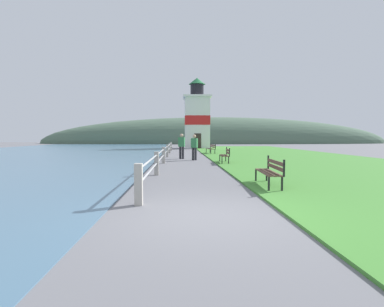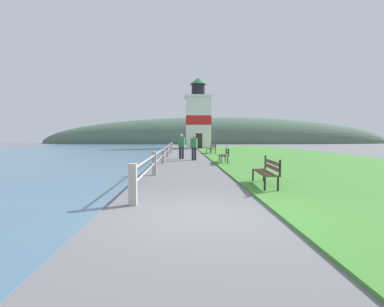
{
  "view_description": "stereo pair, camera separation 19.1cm",
  "coord_description": "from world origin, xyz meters",
  "px_view_note": "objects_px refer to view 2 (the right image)",
  "views": [
    {
      "loc": [
        -0.53,
        -5.88,
        1.59
      ],
      "look_at": [
        0.42,
        16.77,
        0.3
      ],
      "focal_mm": 28.0,
      "sensor_mm": 36.0,
      "label": 1
    },
    {
      "loc": [
        -0.34,
        -5.89,
        1.59
      ],
      "look_at": [
        0.42,
        16.77,
        0.3
      ],
      "focal_mm": 28.0,
      "sensor_mm": 36.0,
      "label": 2
    }
  ],
  "objects_px": {
    "person_strolling": "(181,145)",
    "park_bench_near": "(267,170)",
    "park_bench_midway": "(225,154)",
    "park_bench_far": "(212,148)",
    "lighthouse": "(198,118)",
    "person_by_railing": "(194,146)"
  },
  "relations": [
    {
      "from": "person_strolling",
      "to": "park_bench_near",
      "type": "bearing_deg",
      "value": -151.04
    },
    {
      "from": "park_bench_midway",
      "to": "park_bench_far",
      "type": "height_order",
      "value": "same"
    },
    {
      "from": "lighthouse",
      "to": "person_strolling",
      "type": "bearing_deg",
      "value": -96.54
    },
    {
      "from": "park_bench_midway",
      "to": "person_strolling",
      "type": "bearing_deg",
      "value": -51.47
    },
    {
      "from": "lighthouse",
      "to": "person_by_railing",
      "type": "distance_m",
      "value": 20.97
    },
    {
      "from": "park_bench_midway",
      "to": "lighthouse",
      "type": "bearing_deg",
      "value": -85.73
    },
    {
      "from": "park_bench_near",
      "to": "person_by_railing",
      "type": "distance_m",
      "value": 10.98
    },
    {
      "from": "park_bench_near",
      "to": "park_bench_far",
      "type": "bearing_deg",
      "value": -86.73
    },
    {
      "from": "park_bench_far",
      "to": "person_strolling",
      "type": "distance_m",
      "value": 6.61
    },
    {
      "from": "park_bench_midway",
      "to": "person_by_railing",
      "type": "height_order",
      "value": "person_by_railing"
    },
    {
      "from": "park_bench_far",
      "to": "lighthouse",
      "type": "distance_m",
      "value": 13.96
    },
    {
      "from": "park_bench_midway",
      "to": "park_bench_far",
      "type": "distance_m",
      "value": 9.65
    },
    {
      "from": "park_bench_near",
      "to": "lighthouse",
      "type": "xyz_separation_m",
      "value": [
        -0.47,
        31.5,
        3.5
      ]
    },
    {
      "from": "park_bench_midway",
      "to": "park_bench_far",
      "type": "xyz_separation_m",
      "value": [
        0.19,
        9.65,
        0.0
      ]
    },
    {
      "from": "park_bench_far",
      "to": "lighthouse",
      "type": "xyz_separation_m",
      "value": [
        -0.53,
        13.5,
        3.5
      ]
    },
    {
      "from": "park_bench_near",
      "to": "person_strolling",
      "type": "height_order",
      "value": "person_strolling"
    },
    {
      "from": "park_bench_near",
      "to": "park_bench_far",
      "type": "xyz_separation_m",
      "value": [
        0.06,
        18.0,
        -0.0
      ]
    },
    {
      "from": "park_bench_near",
      "to": "person_by_railing",
      "type": "relative_size",
      "value": 1.14
    },
    {
      "from": "park_bench_midway",
      "to": "park_bench_far",
      "type": "relative_size",
      "value": 0.94
    },
    {
      "from": "lighthouse",
      "to": "park_bench_midway",
      "type": "bearing_deg",
      "value": -89.17
    },
    {
      "from": "person_by_railing",
      "to": "park_bench_midway",
      "type": "bearing_deg",
      "value": -117.88
    },
    {
      "from": "park_bench_midway",
      "to": "person_by_railing",
      "type": "relative_size",
      "value": 1.05
    }
  ]
}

